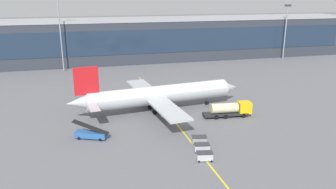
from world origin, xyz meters
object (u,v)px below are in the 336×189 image
baggage_cart_1 (202,147)px  baggage_cart_2 (199,140)px  belt_loader (91,134)px  fuel_tanker (230,109)px  main_airliner (159,95)px  baggage_cart_0 (205,156)px

baggage_cart_1 → baggage_cart_2: bearing=78.5°
belt_loader → fuel_tanker: bearing=8.0°
belt_loader → baggage_cart_2: (19.18, -7.29, -0.21)m
belt_loader → baggage_cart_1: 21.27m
fuel_tanker → baggage_cart_2: fuel_tanker is taller
main_airliner → baggage_cart_0: 25.73m
main_airliner → baggage_cart_0: (1.84, -25.47, -3.17)m
baggage_cart_0 → baggage_cart_2: 6.40m
main_airliner → baggage_cart_1: 22.69m
baggage_cart_0 → baggage_cart_2: bearing=78.5°
belt_loader → baggage_cart_1: bearing=-29.3°
main_airliner → baggage_cart_2: bearing=-80.8°
fuel_tanker → baggage_cart_0: fuel_tanker is taller
fuel_tanker → baggage_cart_2: size_ratio=3.78×
belt_loader → baggage_cart_1: size_ratio=2.36×
main_airliner → fuel_tanker: 16.60m
baggage_cart_0 → main_airliner: bearing=94.1°
main_airliner → fuel_tanker: (14.59, -7.60, -2.21)m
baggage_cart_0 → baggage_cart_1: same height
fuel_tanker → belt_loader: bearing=-172.0°
main_airliner → baggage_cart_2: size_ratio=14.35×
baggage_cart_2 → belt_loader: bearing=159.2°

